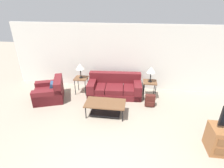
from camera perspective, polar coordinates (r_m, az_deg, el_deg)
The scene contains 9 objects.
wall_back at distance 7.02m, azimuth 3.48°, elevation 8.58°, with size 9.08×0.06×2.60m.
couch at distance 6.77m, azimuth 0.86°, elevation -1.27°, with size 2.07×1.09×0.82m.
armchair at distance 6.87m, azimuth -19.52°, elevation -2.53°, with size 1.32×1.34×0.80m.
coffee_table at distance 5.58m, azimuth -2.20°, elevation -7.15°, with size 1.27×0.67×0.45m.
side_table_left at distance 6.89m, azimuth -10.03°, elevation 1.43°, with size 0.49×0.48×0.65m.
side_table_right at distance 6.61m, azimuth 12.24°, elevation 0.15°, with size 0.49×0.48×0.65m.
table_lamp_left at distance 6.69m, azimuth -10.38°, elevation 5.61°, with size 0.32×0.32×0.58m.
table_lamp_right at distance 6.40m, azimuth 12.69°, elevation 4.47°, with size 0.32×0.32×0.58m.
backpack at distance 6.23m, azimuth 12.29°, elevation -5.38°, with size 0.34×0.24×0.43m.
Camera 1 is at (0.49, -2.23, 3.37)m, focal length 28.00 mm.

